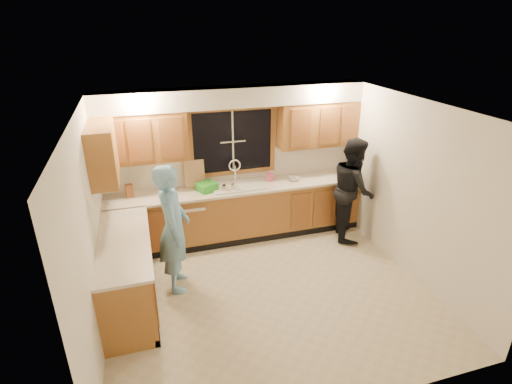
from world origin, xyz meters
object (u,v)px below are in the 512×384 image
at_px(dishwasher, 188,222).
at_px(stove, 128,300).
at_px(sink, 238,190).
at_px(soap_bottle, 270,175).
at_px(knife_block, 129,191).
at_px(dish_crate, 207,187).
at_px(woman, 353,189).
at_px(man, 173,229).
at_px(bowl, 295,179).

xyz_separation_m(dishwasher, stove, (-0.95, -1.81, 0.04)).
bearing_deg(sink, stove, -134.61).
xyz_separation_m(dishwasher, soap_bottle, (1.44, 0.11, 0.60)).
distance_m(knife_block, dish_crate, 1.18).
distance_m(dishwasher, soap_bottle, 1.56).
height_order(stove, soap_bottle, soap_bottle).
height_order(woman, knife_block, woman).
xyz_separation_m(woman, knife_block, (-3.51, 0.61, 0.16)).
bearing_deg(knife_block, dish_crate, -19.24).
height_order(woman, soap_bottle, woman).
relative_size(dishwasher, dish_crate, 2.95).
bearing_deg(stove, sink, 45.39).
height_order(woman, dish_crate, woman).
distance_m(sink, man, 1.59).
bearing_deg(bowl, dish_crate, -179.93).
distance_m(sink, bowl, 0.99).
relative_size(stove, bowl, 4.56).
xyz_separation_m(man, knife_block, (-0.53, 1.18, 0.12)).
xyz_separation_m(sink, stove, (-1.80, -1.82, -0.41)).
bearing_deg(woman, bowl, 77.99).
relative_size(dishwasher, stove, 0.91).
relative_size(knife_block, dish_crate, 0.72).
bearing_deg(man, woman, -73.10).
distance_m(sink, woman, 1.89).
relative_size(sink, bowl, 4.35).
bearing_deg(knife_block, bowl, -16.14).
height_order(stove, man, man).
xyz_separation_m(knife_block, dish_crate, (1.18, -0.11, -0.03)).
height_order(sink, stove, sink).
xyz_separation_m(stove, soap_bottle, (2.39, 1.92, 0.56)).
xyz_separation_m(stove, woman, (3.62, 1.31, 0.41)).
bearing_deg(sink, soap_bottle, 9.50).
xyz_separation_m(sink, bowl, (0.99, -0.02, 0.08)).
bearing_deg(knife_block, stove, -107.01).
distance_m(soap_bottle, bowl, 0.43).
bearing_deg(soap_bottle, bowl, -15.77).
bearing_deg(sink, dish_crate, -178.08).
height_order(dishwasher, bowl, bowl).
height_order(dishwasher, knife_block, knife_block).
height_order(woman, bowl, woman).
bearing_deg(man, soap_bottle, -49.82).
relative_size(stove, dish_crate, 3.23).
xyz_separation_m(stove, man, (0.64, 0.74, 0.45)).
bearing_deg(bowl, dishwasher, 179.97).
relative_size(woman, knife_block, 8.66).
bearing_deg(knife_block, soap_bottle, -13.70).
xyz_separation_m(dish_crate, bowl, (1.51, 0.00, -0.04)).
xyz_separation_m(dishwasher, woman, (2.67, -0.50, 0.45)).
bearing_deg(dish_crate, stove, -125.43).
xyz_separation_m(man, soap_bottle, (1.75, 1.19, 0.12)).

